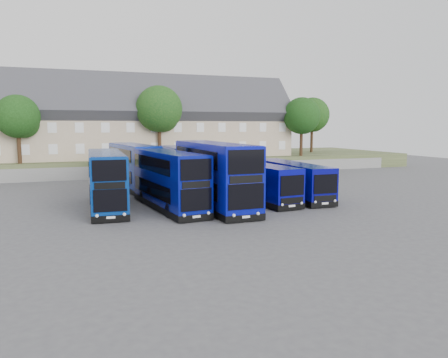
% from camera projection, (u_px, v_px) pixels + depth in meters
% --- Properties ---
extents(ground, '(120.00, 120.00, 0.00)m').
position_uv_depth(ground, '(209.00, 215.00, 30.77)').
color(ground, '#49494F').
rests_on(ground, ground).
extents(retaining_wall, '(70.00, 0.40, 1.50)m').
position_uv_depth(retaining_wall, '(146.00, 171.00, 53.00)').
color(retaining_wall, slate).
rests_on(retaining_wall, ground).
extents(earth_bank, '(80.00, 20.00, 2.00)m').
position_uv_depth(earth_bank, '(134.00, 162.00, 62.28)').
color(earth_bank, '#3F4C2B').
rests_on(earth_bank, ground).
extents(terrace_row, '(48.00, 10.40, 11.20)m').
position_uv_depth(terrace_row, '(114.00, 123.00, 56.84)').
color(terrace_row, tan).
rests_on(terrace_row, earth_bank).
extents(dd_front_left, '(3.01, 10.78, 4.24)m').
position_uv_depth(dd_front_left, '(106.00, 181.00, 32.70)').
color(dd_front_left, navy).
rests_on(dd_front_left, ground).
extents(dd_front_mid, '(3.57, 10.97, 4.28)m').
position_uv_depth(dd_front_mid, '(169.00, 181.00, 32.71)').
color(dd_front_mid, '#060F7D').
rests_on(dd_front_mid, ground).
extents(dd_front_right, '(2.94, 12.35, 4.90)m').
position_uv_depth(dd_front_right, '(214.00, 176.00, 33.51)').
color(dd_front_right, '#080D95').
rests_on(dd_front_right, ground).
extents(dd_rear_left, '(3.62, 11.22, 4.38)m').
position_uv_depth(dd_rear_left, '(134.00, 167.00, 42.90)').
color(dd_rear_left, '#07218F').
rests_on(dd_rear_left, ground).
extents(dd_rear_right, '(2.43, 10.10, 4.00)m').
position_uv_depth(dd_rear_right, '(180.00, 167.00, 44.92)').
color(dd_rear_right, navy).
rests_on(dd_rear_right, ground).
extents(coach_east_a, '(3.38, 11.42, 3.08)m').
position_uv_depth(coach_east_a, '(254.00, 182.00, 36.76)').
color(coach_east_a, '#07088D').
rests_on(coach_east_a, ground).
extents(coach_east_b, '(2.68, 11.16, 3.03)m').
position_uv_depth(coach_east_b, '(292.00, 180.00, 38.00)').
color(coach_east_b, '#070678').
rests_on(coach_east_b, ground).
extents(tree_west, '(4.80, 4.80, 7.65)m').
position_uv_depth(tree_west, '(19.00, 118.00, 48.46)').
color(tree_west, '#382314').
rests_on(tree_west, earth_bank).
extents(tree_mid, '(5.76, 5.76, 9.18)m').
position_uv_depth(tree_mid, '(160.00, 111.00, 54.34)').
color(tree_mid, '#382314').
rests_on(tree_mid, earth_bank).
extents(tree_east, '(5.12, 5.12, 8.16)m').
position_uv_depth(tree_east, '(302.00, 117.00, 60.88)').
color(tree_east, '#382314').
rests_on(tree_east, earth_bank).
extents(tree_far, '(5.44, 5.44, 8.67)m').
position_uv_depth(tree_far, '(313.00, 116.00, 69.42)').
color(tree_far, '#382314').
rests_on(tree_far, earth_bank).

